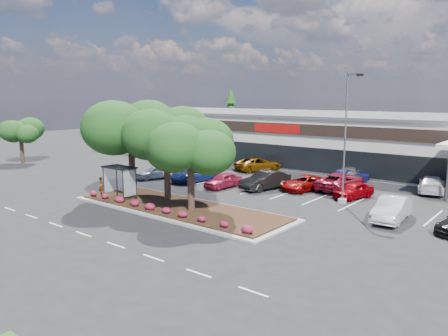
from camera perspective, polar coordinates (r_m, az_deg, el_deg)
The scene contains 27 objects.
ground at distance 29.09m, azimuth -8.60°, elevation -7.56°, with size 160.00×160.00×0.00m, color black.
retail_store at distance 56.73m, azimuth 17.52°, elevation 3.61°, with size 80.40×25.20×6.25m.
landscape_island at distance 33.11m, azimuth -5.84°, elevation -5.18°, with size 18.00×6.00×0.26m.
lane_markings at distance 36.75m, azimuth 3.33°, elevation -3.88°, with size 33.12×20.06×0.01m.
shrub_row at distance 31.61m, azimuth -8.54°, elevation -5.22°, with size 17.00×0.80×0.50m, color maroon, non-canonical shape.
bus_shelter at distance 36.02m, azimuth -13.31°, elevation -0.65°, with size 2.75×1.55×2.59m.
island_tree_west at distance 37.10m, azimuth -12.01°, elevation 2.64°, with size 7.20×7.20×7.89m, color #183310, non-canonical shape.
island_tree_mid at distance 34.98m, azimuth -7.47°, elevation 1.90°, with size 6.60×6.60×7.32m, color #183310, non-canonical shape.
island_tree_east at distance 31.19m, azimuth -4.37°, elevation 0.29°, with size 5.80×5.80×6.50m, color #183310, non-canonical shape.
tree_west_far at distance 61.07m, azimuth -24.97°, elevation 3.22°, with size 4.80×4.80×5.61m, color #183310, non-canonical shape.
conifer_north_west at distance 82.23m, azimuth 0.88°, elevation 6.99°, with size 4.40×4.40×10.00m, color #183310.
person_waiting at distance 37.59m, azimuth -15.73°, elevation -2.31°, with size 0.57×0.37×1.55m, color #594C47.
light_pole at distance 35.10m, azimuth 15.65°, elevation 2.66°, with size 1.43×0.65×10.19m.
car_0 at distance 45.60m, azimuth -9.03°, elevation -0.52°, with size 1.59×3.96×1.35m, color #AFB5BC.
car_1 at distance 43.60m, azimuth -3.89°, elevation -0.82°, with size 2.38×5.17×1.44m, color navy.
car_2 at distance 40.48m, azimuth -0.11°, elevation -1.63°, with size 1.64×4.07×1.39m, color maroon.
car_3 at distance 39.99m, azimuth 5.44°, elevation -1.61°, with size 1.76×5.05×1.66m, color black.
car_4 at distance 40.06m, azimuth 10.47°, elevation -1.94°, with size 2.23×4.84×1.35m, color #7D0706.
car_5 at distance 37.88m, azimuth 16.59°, elevation -2.83°, with size 1.58×3.94×1.34m, color #870008.
car_6 at distance 32.03m, azimuth 21.07°, elevation -5.01°, with size 1.71×4.92×1.62m, color silver.
car_9 at distance 51.27m, azimuth -2.70°, elevation 0.77°, with size 1.61×4.63×1.53m, color #194C1F.
car_10 at distance 50.64m, azimuth 4.03°, elevation 0.63°, with size 1.76×4.36×1.49m, color black.
car_11 at distance 49.86m, azimuth 4.51°, elevation 0.50°, with size 2.52×5.46×1.52m, color #643505.
car_12 at distance 45.19m, azimuth 15.92°, elevation -0.74°, with size 2.15×5.29×1.54m, color #4F4E55.
car_13 at distance 44.42m, azimuth 16.04°, elevation -0.91°, with size 1.83×4.54×1.55m, color navy.
car_14 at distance 40.64m, azimuth 14.98°, elevation -1.74°, with size 2.69×5.83×1.62m, color maroon.
car_15 at distance 42.58m, azimuth 25.48°, elevation -1.93°, with size 2.09×5.15×1.49m, color white.
Camera 1 is at (20.64, -18.69, 8.42)m, focal length 35.00 mm.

